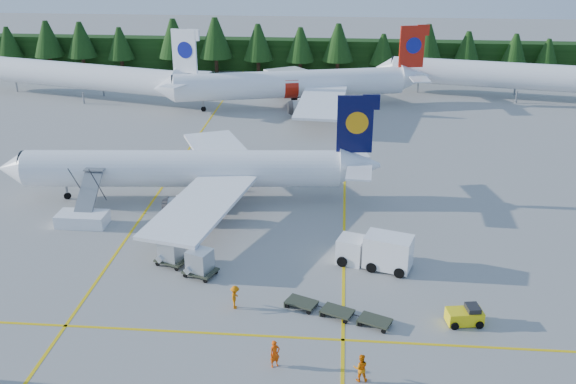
# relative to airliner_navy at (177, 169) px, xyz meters

# --- Properties ---
(ground) EXTENTS (320.00, 320.00, 0.00)m
(ground) POSITION_rel_airliner_navy_xyz_m (11.42, -17.33, -3.35)
(ground) COLOR #9A9A95
(ground) RESTS_ON ground
(taxi_stripe_a) EXTENTS (0.25, 120.00, 0.01)m
(taxi_stripe_a) POSITION_rel_airliner_navy_xyz_m (-2.58, 2.67, -3.35)
(taxi_stripe_a) COLOR yellow
(taxi_stripe_a) RESTS_ON ground
(taxi_stripe_b) EXTENTS (0.25, 120.00, 0.01)m
(taxi_stripe_b) POSITION_rel_airliner_navy_xyz_m (17.42, 2.67, -3.35)
(taxi_stripe_b) COLOR yellow
(taxi_stripe_b) RESTS_ON ground
(taxi_stripe_cross) EXTENTS (80.00, 0.25, 0.01)m
(taxi_stripe_cross) POSITION_rel_airliner_navy_xyz_m (11.42, -23.33, -3.35)
(taxi_stripe_cross) COLOR yellow
(taxi_stripe_cross) RESTS_ON ground
(treeline_hedge) EXTENTS (220.00, 4.00, 6.00)m
(treeline_hedge) POSITION_rel_airliner_navy_xyz_m (11.42, 64.67, -0.35)
(treeline_hedge) COLOR black
(treeline_hedge) RESTS_ON ground
(airliner_navy) EXTENTS (38.34, 31.44, 11.15)m
(airliner_navy) POSITION_rel_airliner_navy_xyz_m (0.00, 0.00, 0.00)
(airliner_navy) COLOR white
(airliner_navy) RESTS_ON ground
(airliner_red) EXTENTS (41.24, 33.53, 12.20)m
(airliner_red) POSITION_rel_airliner_navy_xyz_m (8.04, 36.72, 0.32)
(airliner_red) COLOR white
(airliner_red) RESTS_ON ground
(airliner_far_left) EXTENTS (41.19, 13.95, 12.23)m
(airliner_far_left) POSITION_rel_airliner_navy_xyz_m (-26.89, 39.91, 0.48)
(airliner_far_left) COLOR white
(airliner_far_left) RESTS_ON ground
(airliner_far_right) EXTENTS (42.42, 11.43, 12.44)m
(airliner_far_right) POSITION_rel_airliner_navy_xyz_m (41.98, 46.02, 0.55)
(airliner_far_right) COLOR white
(airliner_far_right) RESTS_ON ground
(airstairs) EXTENTS (4.73, 6.42, 4.25)m
(airstairs) POSITION_rel_airliner_navy_xyz_m (-7.64, -6.61, -2.43)
(airstairs) COLOR white
(airstairs) RESTS_ON ground
(service_truck) EXTENTS (6.58, 3.99, 2.99)m
(service_truck) POSITION_rel_airliner_navy_xyz_m (19.98, -12.58, -1.87)
(service_truck) COLOR silver
(service_truck) RESTS_ON ground
(baggage_tug) EXTENTS (2.74, 1.76, 1.37)m
(baggage_tug) POSITION_rel_airliner_navy_xyz_m (26.22, -20.53, -2.68)
(baggage_tug) COLOR yellow
(baggage_tug) RESTS_ON ground
(dolly_train) EXTENTS (8.12, 4.17, 0.13)m
(dolly_train) POSITION_rel_airliner_navy_xyz_m (16.98, -20.38, -2.92)
(dolly_train) COLOR #313627
(dolly_train) RESTS_ON ground
(uld_pair) EXTENTS (5.85, 4.43, 1.95)m
(uld_pair) POSITION_rel_airliner_navy_xyz_m (4.26, -14.60, -2.04)
(uld_pair) COLOR #313627
(uld_pair) RESTS_ON ground
(crew_a) EXTENTS (0.85, 0.77, 1.94)m
(crew_a) POSITION_rel_airliner_navy_xyz_m (12.99, -26.56, -2.38)
(crew_a) COLOR #ED4705
(crew_a) RESTS_ON ground
(crew_b) EXTENTS (0.98, 0.79, 1.93)m
(crew_b) POSITION_rel_airliner_navy_xyz_m (18.54, -27.49, -2.39)
(crew_b) COLOR orange
(crew_b) RESTS_ON ground
(crew_c) EXTENTS (0.54, 0.79, 1.88)m
(crew_c) POSITION_rel_airliner_navy_xyz_m (9.30, -19.96, -2.41)
(crew_c) COLOR #DB6804
(crew_c) RESTS_ON ground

